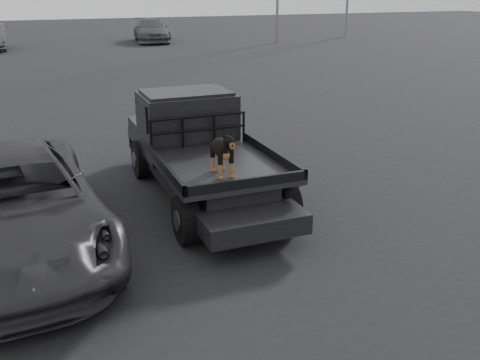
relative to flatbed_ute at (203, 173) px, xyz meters
name	(u,v)px	position (x,y,z in m)	size (l,w,h in m)	color
ground	(283,245)	(0.50, -2.33, -0.46)	(120.00, 120.00, 0.00)	black
flatbed_ute	(203,173)	(0.00, 0.00, 0.00)	(2.00, 5.40, 0.92)	black
ute_cab	(187,114)	(0.00, 0.95, 0.90)	(1.72, 1.30, 0.88)	black
headache_rack	(199,131)	(0.00, 0.20, 0.74)	(1.80, 0.08, 0.55)	black
dog	(222,152)	(-0.15, -1.42, 0.83)	(0.32, 0.60, 0.74)	black
parked_suv	(12,206)	(-3.20, -1.07, 0.27)	(2.41, 5.22, 1.45)	#2C2B30
distant_car_b	(151,30)	(5.61, 28.60, 0.31)	(2.15, 5.29, 1.54)	#4C4D51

